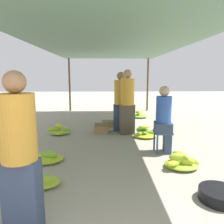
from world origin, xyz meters
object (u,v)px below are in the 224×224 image
object	(u,v)px
basin_black	(220,195)
banana_pile_left_2	(40,182)
banana_pile_right_0	(181,162)
banana_pile_left_1	(47,157)
vendor_foreground	(19,152)
vendor_seated	(164,118)
banana_pile_right_1	(145,133)
crate_near	(102,128)
banana_pile_left_0	(60,131)
crate_mid	(109,124)
stool	(163,135)
banana_pile_right_2	(140,115)
shopper_walking_mid	(121,101)
shopper_walking_far	(127,101)

from	to	relation	value
basin_black	banana_pile_left_2	world-z (taller)	banana_pile_left_2
basin_black	banana_pile_right_0	world-z (taller)	banana_pile_right_0
banana_pile_left_1	vendor_foreground	bearing A→B (deg)	-81.76
vendor_seated	banana_pile_left_1	distance (m)	2.36
banana_pile_right_1	crate_near	distance (m)	1.21
banana_pile_left_0	basin_black	bearing A→B (deg)	-50.68
banana_pile_left_2	banana_pile_right_1	distance (m)	3.08
vendor_seated	crate_mid	bearing A→B (deg)	114.83
crate_near	banana_pile_left_0	bearing A→B (deg)	-173.59
stool	banana_pile_right_2	xyz separation A→B (m)	(0.11, 3.72, -0.27)
vendor_foreground	banana_pile_left_1	bearing A→B (deg)	98.24
vendor_foreground	banana_pile_left_1	world-z (taller)	vendor_foreground
banana_pile_left_0	banana_pile_right_1	size ratio (longest dim) A/B	1.09
basin_black	shopper_walking_mid	distance (m)	3.71
crate_near	crate_mid	bearing A→B (deg)	73.27
banana_pile_right_1	shopper_walking_mid	world-z (taller)	shopper_walking_mid
crate_mid	banana_pile_left_1	bearing A→B (deg)	-113.53
vendor_foreground	banana_pile_left_2	world-z (taller)	vendor_foreground
basin_black	shopper_walking_mid	world-z (taller)	shopper_walking_mid
banana_pile_left_1	shopper_walking_far	distance (m)	2.58
basin_black	shopper_walking_far	distance (m)	3.37
vendor_foreground	banana_pile_right_2	size ratio (longest dim) A/B	2.75
vendor_foreground	basin_black	distance (m)	2.39
banana_pile_left_1	shopper_walking_mid	bearing A→B (deg)	55.39
banana_pile_left_1	banana_pile_left_2	bearing A→B (deg)	-80.31
stool	shopper_walking_far	distance (m)	1.62
banana_pile_left_1	banana_pile_right_2	size ratio (longest dim) A/B	1.04
banana_pile_right_2	crate_near	bearing A→B (deg)	-122.55
banana_pile_left_0	banana_pile_left_2	bearing A→B (deg)	-83.84
banana_pile_left_1	shopper_walking_mid	world-z (taller)	shopper_walking_mid
crate_near	stool	bearing A→B (deg)	-51.71
banana_pile_left_0	crate_near	xyz separation A→B (m)	(1.11, 0.12, 0.03)
stool	shopper_walking_far	xyz separation A→B (m)	(-0.58, 1.42, 0.53)
banana_pile_right_1	shopper_walking_mid	xyz separation A→B (m)	(-0.59, 0.65, 0.74)
banana_pile_left_1	basin_black	bearing A→B (deg)	-28.39
banana_pile_left_2	crate_mid	world-z (taller)	crate_mid
shopper_walking_mid	stool	bearing A→B (deg)	-67.15
crate_mid	vendor_seated	bearing A→B (deg)	-65.17
basin_black	banana_pile_right_0	distance (m)	0.98
basin_black	vendor_foreground	bearing A→B (deg)	-168.34
banana_pile_right_1	banana_pile_right_2	size ratio (longest dim) A/B	1.11
banana_pile_right_0	banana_pile_right_1	distance (m)	1.89
banana_pile_left_1	vendor_seated	bearing A→B (deg)	10.28
vendor_foreground	vendor_seated	distance (m)	2.97
banana_pile_left_2	banana_pile_right_0	distance (m)	2.25
banana_pile_left_2	crate_mid	bearing A→B (deg)	74.33
banana_pile_right_2	crate_mid	size ratio (longest dim) A/B	1.37
banana_pile_left_1	crate_mid	world-z (taller)	banana_pile_left_1
stool	shopper_walking_mid	distance (m)	1.96
vendor_seated	basin_black	size ratio (longest dim) A/B	2.65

